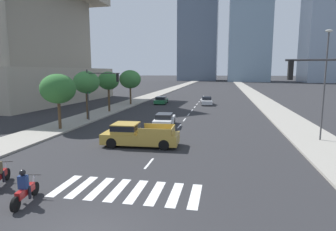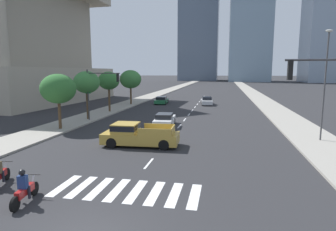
% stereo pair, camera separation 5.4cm
% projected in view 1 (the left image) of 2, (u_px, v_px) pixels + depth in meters
% --- Properties ---
extents(sidewalk_east, '(4.00, 260.00, 0.15)m').
position_uv_depth(sidewalk_east, '(280.00, 114.00, 36.16)').
color(sidewalk_east, gray).
rests_on(sidewalk_east, ground).
extents(sidewalk_west, '(4.00, 260.00, 0.15)m').
position_uv_depth(sidewalk_west, '(110.00, 110.00, 40.47)').
color(sidewalk_west, gray).
rests_on(sidewalk_west, ground).
extents(crosswalk_near, '(6.75, 2.63, 0.01)m').
position_uv_depth(crosswalk_near, '(127.00, 190.00, 13.15)').
color(crosswalk_near, silver).
rests_on(crosswalk_near, ground).
extents(lane_divider_center, '(0.14, 50.00, 0.01)m').
position_uv_depth(lane_divider_center, '(192.00, 110.00, 40.32)').
color(lane_divider_center, silver).
rests_on(lane_divider_center, ground).
extents(motorcycle_lead, '(0.71, 2.12, 1.49)m').
position_uv_depth(motorcycle_lead, '(25.00, 190.00, 11.81)').
color(motorcycle_lead, black).
rests_on(motorcycle_lead, ground).
extents(pickup_truck, '(5.68, 2.33, 1.67)m').
position_uv_depth(pickup_truck, '(137.00, 135.00, 21.00)').
color(pickup_truck, '#B28E38').
rests_on(pickup_truck, ground).
extents(sedan_green_0, '(2.12, 4.67, 1.23)m').
position_uv_depth(sedan_green_0, '(161.00, 100.00, 48.77)').
color(sedan_green_0, '#1E6038').
rests_on(sedan_green_0, ground).
extents(sedan_white_1, '(2.05, 4.72, 1.31)m').
position_uv_depth(sedan_white_1, '(164.00, 120.00, 28.53)').
color(sedan_white_1, silver).
rests_on(sedan_white_1, ground).
extents(sedan_silver_2, '(2.14, 4.69, 1.27)m').
position_uv_depth(sedan_silver_2, '(206.00, 101.00, 47.35)').
color(sedan_silver_2, '#B7BABF').
rests_on(sedan_silver_2, ground).
extents(traffic_signal_far, '(4.04, 0.28, 5.53)m').
position_uv_depth(traffic_signal_far, '(100.00, 86.00, 30.77)').
color(traffic_signal_far, '#333335').
rests_on(traffic_signal_far, sidewalk_west).
extents(street_lamp_east, '(0.50, 0.24, 8.39)m').
position_uv_depth(street_lamp_east, '(325.00, 78.00, 21.57)').
color(street_lamp_east, '#3F3F42').
rests_on(street_lamp_east, sidewalk_east).
extents(street_tree_nearest, '(3.22, 3.22, 5.11)m').
position_uv_depth(street_tree_nearest, '(58.00, 89.00, 26.19)').
color(street_tree_nearest, '#4C3823').
rests_on(street_tree_nearest, sidewalk_west).
extents(street_tree_second, '(2.89, 2.89, 5.36)m').
position_uv_depth(street_tree_second, '(86.00, 82.00, 31.61)').
color(street_tree_second, '#4C3823').
rests_on(street_tree_second, sidewalk_west).
extents(street_tree_third, '(2.81, 2.81, 5.31)m').
position_uv_depth(street_tree_third, '(108.00, 81.00, 37.66)').
color(street_tree_third, '#4C3823').
rests_on(street_tree_third, sidewalk_west).
extents(street_tree_fourth, '(3.51, 3.51, 5.56)m').
position_uv_depth(street_tree_fourth, '(130.00, 79.00, 46.45)').
color(street_tree_fourth, '#4C3823').
rests_on(street_tree_fourth, sidewalk_west).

